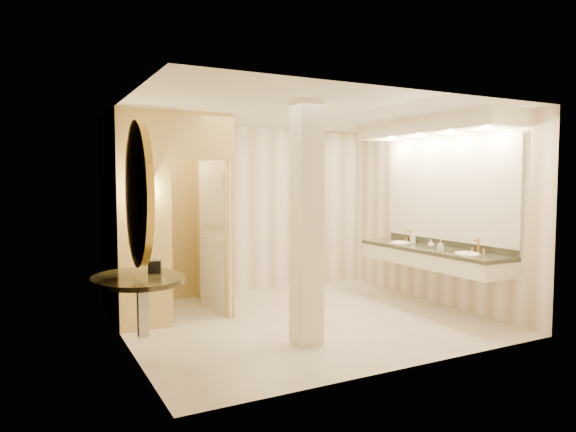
# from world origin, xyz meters

# --- Properties ---
(floor) EXTENTS (4.50, 4.50, 0.00)m
(floor) POSITION_xyz_m (0.00, 0.00, 0.00)
(floor) COLOR white
(floor) RESTS_ON ground
(ceiling) EXTENTS (4.50, 4.50, 0.00)m
(ceiling) POSITION_xyz_m (0.00, 0.00, 2.70)
(ceiling) COLOR silver
(ceiling) RESTS_ON wall_back
(wall_back) EXTENTS (4.50, 0.02, 2.70)m
(wall_back) POSITION_xyz_m (0.00, 2.00, 1.35)
(wall_back) COLOR #EFE4CF
(wall_back) RESTS_ON floor
(wall_front) EXTENTS (4.50, 0.02, 2.70)m
(wall_front) POSITION_xyz_m (0.00, -2.00, 1.35)
(wall_front) COLOR #EFE4CF
(wall_front) RESTS_ON floor
(wall_left) EXTENTS (0.02, 4.00, 2.70)m
(wall_left) POSITION_xyz_m (-2.25, 0.00, 1.35)
(wall_left) COLOR #EFE4CF
(wall_left) RESTS_ON floor
(wall_right) EXTENTS (0.02, 4.00, 2.70)m
(wall_right) POSITION_xyz_m (2.25, 0.00, 1.35)
(wall_right) COLOR #EFE4CF
(wall_right) RESTS_ON floor
(toilet_closet) EXTENTS (1.50, 1.55, 2.70)m
(toilet_closet) POSITION_xyz_m (-1.11, 0.97, 1.39)
(toilet_closet) COLOR #F4E080
(toilet_closet) RESTS_ON floor
(wall_sconce) EXTENTS (0.14, 0.14, 0.42)m
(wall_sconce) POSITION_xyz_m (-1.93, 0.43, 1.73)
(wall_sconce) COLOR #BA833B
(wall_sconce) RESTS_ON toilet_closet
(vanity) EXTENTS (0.75, 2.67, 2.09)m
(vanity) POSITION_xyz_m (1.98, -0.30, 1.63)
(vanity) COLOR silver
(vanity) RESTS_ON floor
(console_shelf) EXTENTS (1.13, 1.13, 2.02)m
(console_shelf) POSITION_xyz_m (-2.21, -0.61, 1.35)
(console_shelf) COLOR black
(console_shelf) RESTS_ON floor
(pillar) EXTENTS (0.29, 0.29, 2.70)m
(pillar) POSITION_xyz_m (-0.45, -0.90, 1.35)
(pillar) COLOR silver
(pillar) RESTS_ON floor
(tissue_box) EXTENTS (0.16, 0.16, 0.13)m
(tissue_box) POSITION_xyz_m (-2.03, -0.47, 0.94)
(tissue_box) COLOR black
(tissue_box) RESTS_ON console_shelf
(toilet) EXTENTS (0.40, 0.69, 0.71)m
(toilet) POSITION_xyz_m (-1.62, 1.47, 0.35)
(toilet) COLOR white
(toilet) RESTS_ON floor
(soap_bottle_a) EXTENTS (0.09, 0.09, 0.15)m
(soap_bottle_a) POSITION_xyz_m (1.82, -0.61, 0.95)
(soap_bottle_a) COLOR beige
(soap_bottle_a) RESTS_ON vanity
(soap_bottle_b) EXTENTS (0.10, 0.10, 0.11)m
(soap_bottle_b) POSITION_xyz_m (1.93, -0.31, 0.93)
(soap_bottle_b) COLOR silver
(soap_bottle_b) RESTS_ON vanity
(soap_bottle_c) EXTENTS (0.10, 0.10, 0.23)m
(soap_bottle_c) POSITION_xyz_m (1.94, 0.09, 0.99)
(soap_bottle_c) COLOR #C6B28C
(soap_bottle_c) RESTS_ON vanity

